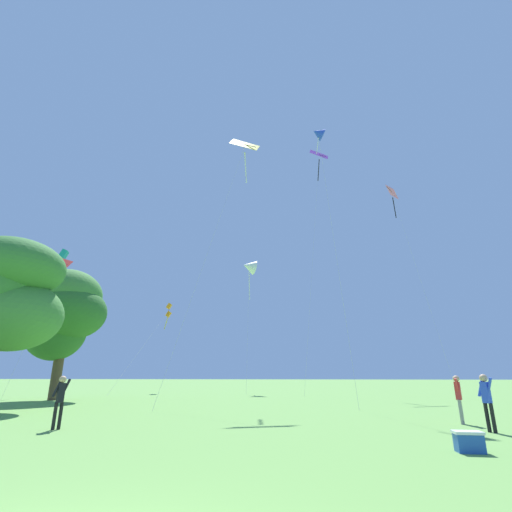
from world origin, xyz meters
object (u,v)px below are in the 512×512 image
object	(u,v)px
kite_teal_box	(62,262)
person_near_tree	(458,394)
kite_purple_streamer	(319,162)
person_in_red_shirt	(60,397)
kite_blue_delta	(318,134)
kite_pink_low	(394,200)
kite_yellow_diamond	(244,154)
picnic_cooler	(469,442)
kite_white_distant	(249,267)
kite_orange_box	(169,311)
kite_red_high	(58,268)
person_with_spool	(487,397)
tree_left_oak	(2,292)
tree_right_cluster	(64,312)

from	to	relation	value
kite_teal_box	person_near_tree	bearing A→B (deg)	-28.33
kite_purple_streamer	person_in_red_shirt	distance (m)	41.90
kite_blue_delta	kite_pink_low	distance (m)	16.83
kite_purple_streamer	kite_teal_box	bearing A→B (deg)	-153.61
kite_yellow_diamond	picnic_cooler	xyz separation A→B (m)	(8.50, -17.14, -19.20)
kite_white_distant	kite_orange_box	bearing A→B (deg)	-172.47
kite_orange_box	kite_red_high	xyz separation A→B (m)	(0.26, -19.61, -0.46)
kite_purple_streamer	kite_pink_low	xyz separation A→B (m)	(7.79, -3.30, -7.55)
kite_orange_box	kite_purple_streamer	world-z (taller)	kite_purple_streamer
kite_purple_streamer	kite_blue_delta	size ratio (longest dim) A/B	1.51
person_with_spool	tree_left_oak	size ratio (longest dim) A/B	0.20
kite_blue_delta	kite_yellow_diamond	world-z (taller)	kite_yellow_diamond
kite_teal_box	person_near_tree	world-z (taller)	kite_teal_box
kite_teal_box	person_in_red_shirt	xyz separation A→B (m)	(14.92, -18.70, -10.83)
kite_purple_streamer	kite_pink_low	bearing A→B (deg)	-22.96
kite_orange_box	kite_red_high	size ratio (longest dim) A/B	1.09
kite_yellow_diamond	kite_teal_box	bearing A→B (deg)	168.86
kite_red_high	tree_right_cluster	size ratio (longest dim) A/B	0.99
kite_purple_streamer	person_near_tree	distance (m)	38.34
kite_white_distant	kite_purple_streamer	bearing A→B (deg)	5.97
kite_orange_box	tree_right_cluster	bearing A→B (deg)	-97.13
kite_white_distant	picnic_cooler	bearing A→B (deg)	-71.56
kite_orange_box	tree_right_cluster	size ratio (longest dim) A/B	1.07
kite_pink_low	tree_right_cluster	world-z (taller)	kite_pink_low
kite_white_distant	person_near_tree	size ratio (longest dim) A/B	9.08
kite_purple_streamer	picnic_cooler	xyz separation A→B (m)	(1.89, -32.86, -27.37)
kite_orange_box	person_in_red_shirt	xyz separation A→B (m)	(8.20, -28.77, -7.71)
kite_yellow_diamond	person_near_tree	world-z (taller)	kite_yellow_diamond
kite_red_high	kite_teal_box	size ratio (longest dim) A/B	0.71
kite_blue_delta	person_with_spool	size ratio (longest dim) A/B	11.84
person_with_spool	picnic_cooler	world-z (taller)	person_with_spool
kite_red_high	kite_white_distant	bearing A→B (deg)	67.05
kite_blue_delta	kite_pink_low	size ratio (longest dim) A/B	0.90
kite_red_high	tree_left_oak	distance (m)	5.27
person_near_tree	kite_purple_streamer	bearing A→B (deg)	97.49
person_near_tree	tree_left_oak	xyz separation A→B (m)	(-20.54, 1.07, 4.67)
tree_left_oak	kite_yellow_diamond	bearing A→B (deg)	45.67
kite_orange_box	kite_red_high	bearing A→B (deg)	-89.24
kite_purple_streamer	kite_yellow_diamond	bearing A→B (deg)	-112.81
kite_red_high	kite_teal_box	distance (m)	12.35
kite_yellow_diamond	kite_white_distant	distance (m)	15.96
picnic_cooler	kite_white_distant	bearing A→B (deg)	108.44
kite_purple_streamer	picnic_cooler	distance (m)	42.81
kite_red_high	kite_teal_box	world-z (taller)	kite_teal_box
kite_orange_box	person_with_spool	distance (m)	35.64
kite_purple_streamer	kite_yellow_diamond	xyz separation A→B (m)	(-6.61, -15.72, -8.17)
kite_red_high	person_with_spool	world-z (taller)	kite_red_high
kite_red_high	kite_orange_box	bearing A→B (deg)	90.76
kite_teal_box	tree_right_cluster	bearing A→B (deg)	-47.48
kite_red_high	kite_teal_box	bearing A→B (deg)	126.18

